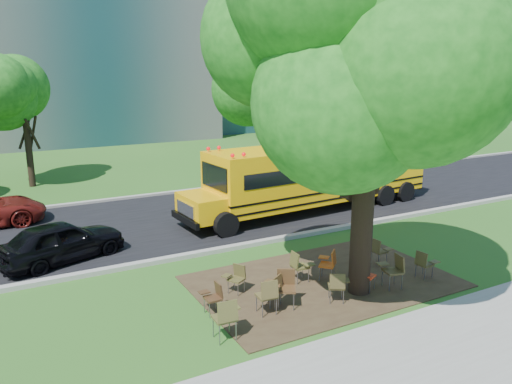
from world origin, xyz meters
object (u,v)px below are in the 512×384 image
chair_0 (227,315)px  chair_2 (274,287)px  chair_3 (285,284)px  chair_7 (424,262)px  chair_5 (365,273)px  chair_11 (329,262)px  chair_6 (394,267)px  chair_1 (268,293)px  chair_9 (236,276)px  school_bus (319,172)px  main_tree (370,63)px  chair_10 (299,264)px  chair_8 (214,295)px  black_car (61,241)px  chair_12 (379,249)px  chair_4 (338,284)px

chair_0 → chair_2: bearing=29.9°
chair_3 → chair_7: 4.33m
chair_5 → chair_7: 1.96m
chair_2 → chair_11: size_ratio=0.98×
chair_3 → chair_5: size_ratio=1.21×
chair_11 → chair_6: bearing=-87.7°
chair_1 → chair_6: 3.71m
chair_5 → chair_9: size_ratio=1.02×
school_bus → chair_11: 7.42m
main_tree → chair_0: 6.64m
chair_1 → chair_6: chair_6 is taller
chair_2 → chair_3: 0.28m
chair_10 → chair_11: (0.83, -0.25, -0.01)m
chair_1 → chair_8: (-1.10, 0.70, -0.09)m
chair_2 → chair_5: (2.60, -0.31, -0.04)m
chair_6 → black_car: black_car is taller
main_tree → chair_7: size_ratio=11.65×
chair_6 → chair_11: 1.73m
chair_0 → chair_1: size_ratio=1.06×
chair_9 → chair_10: 1.80m
chair_7 → chair_12: size_ratio=0.99×
chair_0 → black_car: black_car is taller
chair_9 → chair_11: size_ratio=0.89×
chair_2 → chair_10: chair_10 is taller
chair_4 → chair_7: (3.05, 0.07, -0.01)m
chair_3 → chair_4: bearing=-169.3°
chair_3 → chair_11: size_ratio=1.10×
chair_7 → chair_9: size_ratio=1.04×
black_car → school_bus: bearing=-102.8°
chair_9 → black_car: 5.85m
chair_6 → main_tree: bearing=90.8°
chair_10 → school_bus: bearing=144.1°
chair_4 → chair_1: bearing=-157.8°
school_bus → chair_9: bearing=-143.6°
chair_1 → chair_2: size_ratio=1.07×
chair_9 → chair_11: chair_11 is taller
chair_0 → chair_12: bearing=19.5°
chair_9 → chair_10: chair_10 is taller
chair_4 → chair_12: chair_4 is taller
chair_7 → chair_8: 6.04m
chair_8 → chair_11: chair_11 is taller
chair_11 → chair_5: bearing=-108.9°
chair_3 → black_car: size_ratio=0.25×
chair_0 → black_car: size_ratio=0.26×
chair_9 → school_bus: bearing=-80.3°
chair_4 → chair_5: size_ratio=1.05×
chair_9 → chair_6: bearing=-144.9°
chair_7 → chair_10: 3.52m
chair_6 → chair_12: bearing=-15.3°
chair_3 → chair_5: bearing=-154.0°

